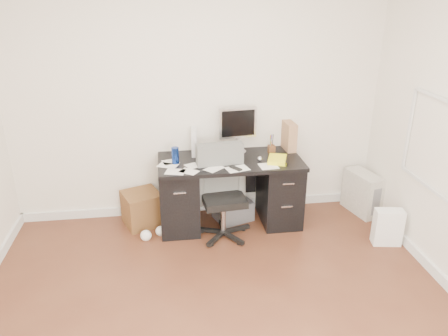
% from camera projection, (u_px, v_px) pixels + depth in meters
% --- Properties ---
extents(ground, '(4.00, 4.00, 0.00)m').
position_uv_depth(ground, '(224.00, 333.00, 3.31)').
color(ground, '#4D2618').
rests_on(ground, ground).
extents(room_shell, '(4.02, 4.02, 2.71)m').
position_uv_depth(room_shell, '(228.00, 122.00, 2.70)').
color(room_shell, silver).
rests_on(room_shell, ground).
extents(desk, '(1.50, 0.70, 0.75)m').
position_uv_depth(desk, '(230.00, 190.00, 4.70)').
color(desk, black).
rests_on(desk, ground).
extents(loose_papers, '(1.10, 0.60, 0.00)m').
position_uv_depth(loose_papers, '(212.00, 162.00, 4.49)').
color(loose_papers, white).
rests_on(loose_papers, desk).
extents(lcd_monitor, '(0.43, 0.27, 0.51)m').
position_uv_depth(lcd_monitor, '(238.00, 130.00, 4.66)').
color(lcd_monitor, '#ABABAF').
rests_on(lcd_monitor, desk).
extents(keyboard, '(0.48, 0.22, 0.03)m').
position_uv_depth(keyboard, '(221.00, 160.00, 4.53)').
color(keyboard, black).
rests_on(keyboard, desk).
extents(computer_mouse, '(0.06, 0.06, 0.06)m').
position_uv_depth(computer_mouse, '(260.00, 159.00, 4.51)').
color(computer_mouse, '#ABABAF').
rests_on(computer_mouse, desk).
extents(travel_mug, '(0.10, 0.10, 0.17)m').
position_uv_depth(travel_mug, '(175.00, 155.00, 4.44)').
color(travel_mug, navy).
rests_on(travel_mug, desk).
extents(white_binder, '(0.13, 0.25, 0.28)m').
position_uv_depth(white_binder, '(194.00, 141.00, 4.68)').
color(white_binder, silver).
rests_on(white_binder, desk).
extents(magazine_file, '(0.15, 0.27, 0.31)m').
position_uv_depth(magazine_file, '(289.00, 136.00, 4.80)').
color(magazine_file, '#996D4A').
rests_on(magazine_file, desk).
extents(pen_cup, '(0.09, 0.09, 0.21)m').
position_uv_depth(pen_cup, '(272.00, 144.00, 4.71)').
color(pen_cup, brown).
rests_on(pen_cup, desk).
extents(yellow_book, '(0.27, 0.30, 0.04)m').
position_uv_depth(yellow_book, '(278.00, 160.00, 4.51)').
color(yellow_book, yellow).
rests_on(yellow_book, desk).
extents(paper_remote, '(0.26, 0.23, 0.02)m').
position_uv_depth(paper_remote, '(237.00, 168.00, 4.34)').
color(paper_remote, white).
rests_on(paper_remote, desk).
extents(office_chair, '(0.60, 0.60, 0.97)m').
position_uv_depth(office_chair, '(223.00, 194.00, 4.42)').
color(office_chair, '#595B59').
rests_on(office_chair, ground).
extents(pc_tower, '(0.33, 0.52, 0.48)m').
position_uv_depth(pc_tower, '(362.00, 193.00, 5.00)').
color(pc_tower, '#A6A196').
rests_on(pc_tower, ground).
extents(shopping_bag, '(0.31, 0.24, 0.38)m').
position_uv_depth(shopping_bag, '(388.00, 227.00, 4.39)').
color(shopping_bag, white).
rests_on(shopping_bag, ground).
extents(wicker_basket, '(0.48, 0.48, 0.37)m').
position_uv_depth(wicker_basket, '(142.00, 208.00, 4.76)').
color(wicker_basket, '#513418').
rests_on(wicker_basket, ground).
extents(desk_printer, '(0.46, 0.42, 0.22)m').
position_uv_depth(desk_printer, '(233.00, 210.00, 4.89)').
color(desk_printer, slate).
rests_on(desk_printer, ground).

